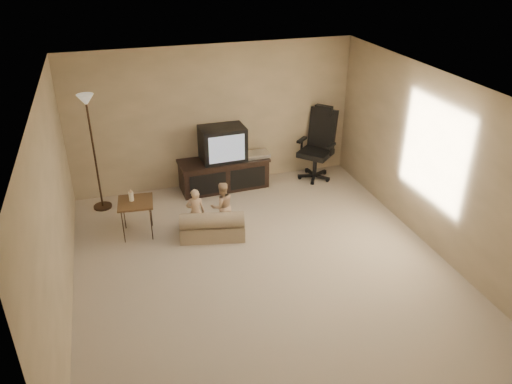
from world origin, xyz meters
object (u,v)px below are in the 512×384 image
Objects in this scene: tv_stand at (224,163)px; floor_lamp at (90,127)px; office_chair at (317,153)px; toddler_right at (222,206)px; side_table at (135,202)px; toddler_left at (196,212)px; child_sofa at (212,226)px.

tv_stand is 2.34m from floor_lamp.
office_chair is 0.69× the size of floor_lamp.
toddler_right is at bearing -34.75° from floor_lamp.
tv_stand is at bearing -112.06° from toddler_right.
tv_stand is at bearing 35.07° from side_table.
side_table is 0.39× the size of floor_lamp.
toddler_left is at bearing -104.51° from office_chair.
floor_lamp reaches higher than toddler_right.
toddler_right is (0.42, 0.06, 0.00)m from toddler_left.
floor_lamp is 2.45m from child_sofa.
office_chair is at bearing -156.20° from toddler_right.
toddler_left reaches higher than side_table.
floor_lamp is 2.39m from toddler_right.
office_chair is 2.78m from child_sofa.
toddler_right is at bearing -101.15° from office_chair.
floor_lamp is at bearing -131.46° from office_chair.
tv_stand reaches higher than toddler_right.
office_chair is 1.75× the size of toddler_left.
toddler_right reaches higher than side_table.
office_chair is (1.76, -0.08, 0.01)m from tv_stand.
floor_lamp reaches higher than toddler_left.
tv_stand reaches higher than child_sofa.
toddler_left is at bearing -17.37° from side_table.
tv_stand is 0.84× the size of floor_lamp.
side_table is 0.91m from toddler_left.
side_table is (-3.40, -1.06, 0.06)m from office_chair.
tv_stand is 1.62m from toddler_left.
toddler_left is at bearing 0.60° from toddler_right.
child_sofa is (-2.33, -1.48, -0.29)m from office_chair.
tv_stand is 1.69m from child_sofa.
office_chair is 1.28× the size of child_sofa.
office_chair is 1.73× the size of toddler_right.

